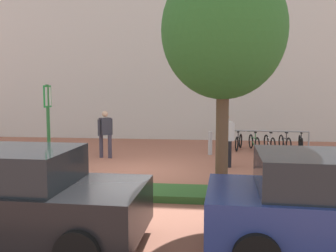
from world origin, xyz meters
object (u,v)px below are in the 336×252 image
Objects in this scene: person_shirt_white at (226,137)px; car_black_suv at (9,197)px; parking_sign_post at (48,123)px; person_suited_dark at (105,131)px; tree_sidewalk at (224,31)px; bike_rack_cluster at (262,142)px; bollard_steel at (210,143)px; bike_at_sign at (50,176)px.

person_shirt_white reaches higher than car_black_suv.
parking_sign_post is 5.61m from person_shirt_white.
parking_sign_post is 1.51× the size of person_suited_dark.
tree_sidewalk is at bearing -93.76° from person_shirt_white.
bollard_steel is at bearing -148.76° from bike_rack_cluster.
bollard_steel is 0.21× the size of car_black_suv.
car_black_suv is at bearing -142.09° from tree_sidewalk.
person_shirt_white is 1.00× the size of person_suited_dark.
person_suited_dark is 7.44m from car_black_suv.
person_suited_dark is (-4.29, 1.10, 0.00)m from person_shirt_white.
person_shirt_white reaches higher than bike_rack_cluster.
parking_sign_post reaches higher than bike_rack_cluster.
tree_sidewalk is 1.21× the size of car_black_suv.
bollard_steel reaches higher than bike_at_sign.
person_suited_dark is at bearing -164.00° from bollard_steel.
bike_at_sign is 0.97× the size of person_suited_dark.
parking_sign_post reaches higher than person_shirt_white.
person_shirt_white reaches higher than bollard_steel.
parking_sign_post is at bearing -66.84° from bike_at_sign.
car_black_suv is at bearing -77.81° from parking_sign_post.
parking_sign_post is 1.37m from bike_at_sign.
parking_sign_post is 1.56× the size of bike_at_sign.
car_black_suv is (-5.35, -9.79, 0.41)m from bike_rack_cluster.
person_shirt_white and person_suited_dark have the same top height.
parking_sign_post is (-4.10, 0.13, -2.04)m from tree_sidewalk.
bollard_steel is 0.52× the size of person_shirt_white.
car_black_suv reaches higher than bike_at_sign.
bike_at_sign is (-0.10, 0.23, -1.34)m from parking_sign_post.
tree_sidewalk is at bearing -1.76° from parking_sign_post.
bike_rack_cluster is (1.86, 7.07, -3.39)m from tree_sidewalk.
bike_at_sign is at bearing -125.99° from bollard_steel.
bike_at_sign is 5.54m from person_shirt_white.
tree_sidewalk reaches higher than parking_sign_post.
car_black_suv is at bearing -118.65° from bike_rack_cluster.
tree_sidewalk is 4.54m from person_shirt_white.
person_shirt_white is 0.40× the size of car_black_suv.
person_suited_dark is (0.05, 4.58, -0.71)m from parking_sign_post.
bike_at_sign is (-4.20, 0.35, -3.39)m from tree_sidewalk.
bollard_steel is 4.00m from person_suited_dark.
tree_sidewalk is 4.58m from parking_sign_post.
tree_sidewalk reaches higher than bollard_steel.
bike_at_sign is 3.18m from car_black_suv.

